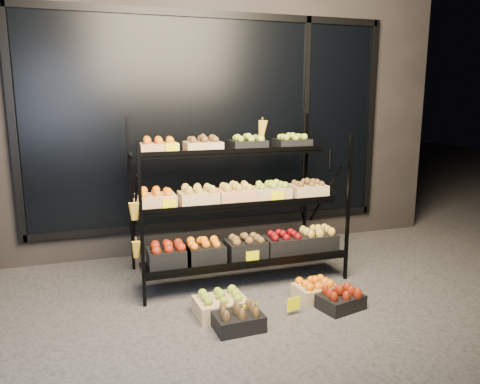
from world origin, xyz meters
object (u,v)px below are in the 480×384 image
object	(u,v)px
floor_crate_left	(221,304)
floor_crate_midright	(315,289)
display_rack	(236,203)
floor_crate_midleft	(238,318)

from	to	relation	value
floor_crate_left	floor_crate_midright	distance (m)	0.94
display_rack	floor_crate_midleft	world-z (taller)	display_rack
floor_crate_left	floor_crate_midleft	size ratio (longest dim) A/B	1.13
display_rack	floor_crate_midleft	bearing A→B (deg)	-107.13
floor_crate_midleft	floor_crate_left	bearing A→B (deg)	100.18
floor_crate_left	floor_crate_midleft	xyz separation A→B (m)	(0.07, -0.29, -0.01)
display_rack	floor_crate_midleft	xyz separation A→B (m)	(-0.34, -1.09, -0.69)
floor_crate_left	display_rack	bearing A→B (deg)	59.71
floor_crate_left	floor_crate_midright	xyz separation A→B (m)	(0.94, 0.06, -0.01)
floor_crate_midright	floor_crate_midleft	bearing A→B (deg)	-165.51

